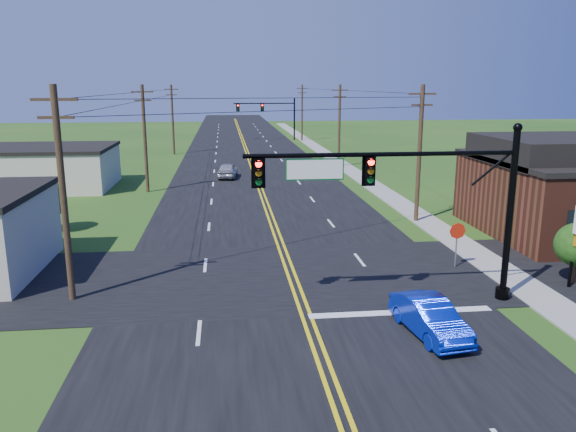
{
  "coord_description": "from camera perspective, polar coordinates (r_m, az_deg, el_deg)",
  "views": [
    {
      "loc": [
        -2.89,
        -13.44,
        8.96
      ],
      "look_at": [
        -0.23,
        10.0,
        3.44
      ],
      "focal_mm": 35.0,
      "sensor_mm": 36.0,
      "label": 1
    }
  ],
  "objects": [
    {
      "name": "ground",
      "position": [
        16.41,
        5.04,
        -19.98
      ],
      "size": [
        260.0,
        260.0,
        0.0
      ],
      "primitive_type": "plane",
      "color": "#1E4714",
      "rests_on": "ground"
    },
    {
      "name": "road_main",
      "position": [
        64.13,
        -3.86,
        5.14
      ],
      "size": [
        16.0,
        220.0,
        0.04
      ],
      "primitive_type": "cube",
      "color": "black",
      "rests_on": "ground"
    },
    {
      "name": "road_cross",
      "position": [
        27.12,
        -0.01,
        -6.07
      ],
      "size": [
        70.0,
        10.0,
        0.04
      ],
      "primitive_type": "cube",
      "color": "black",
      "rests_on": "ground"
    },
    {
      "name": "sidewalk",
      "position": [
        55.81,
        7.5,
        3.87
      ],
      "size": [
        2.0,
        160.0,
        0.08
      ],
      "primitive_type": "cube",
      "color": "gray",
      "rests_on": "ground"
    },
    {
      "name": "signal_mast_main",
      "position": [
        23.01,
        11.95,
        2.35
      ],
      "size": [
        11.3,
        0.6,
        7.48
      ],
      "color": "black",
      "rests_on": "ground"
    },
    {
      "name": "signal_mast_far",
      "position": [
        93.83,
        -2.04,
        10.48
      ],
      "size": [
        10.98,
        0.6,
        7.48
      ],
      "color": "black",
      "rests_on": "ground"
    },
    {
      "name": "cream_bldg_far",
      "position": [
        54.37,
        -23.74,
        4.56
      ],
      "size": [
        12.2,
        9.2,
        3.7
      ],
      "color": "beige",
      "rests_on": "ground"
    },
    {
      "name": "utility_pole_left_a",
      "position": [
        24.72,
        -21.91,
        2.34
      ],
      "size": [
        1.8,
        0.28,
        9.0
      ],
      "color": "#322417",
      "rests_on": "ground"
    },
    {
      "name": "utility_pole_left_b",
      "position": [
        49.07,
        -14.34,
        7.82
      ],
      "size": [
        1.8,
        0.28,
        9.0
      ],
      "color": "#322417",
      "rests_on": "ground"
    },
    {
      "name": "utility_pole_left_c",
      "position": [
        75.84,
        -11.65,
        9.71
      ],
      "size": [
        1.8,
        0.28,
        9.0
      ],
      "color": "#322417",
      "rests_on": "ground"
    },
    {
      "name": "utility_pole_right_a",
      "position": [
        37.88,
        13.21,
        6.41
      ],
      "size": [
        1.8,
        0.28,
        9.0
      ],
      "color": "#322417",
      "rests_on": "ground"
    },
    {
      "name": "utility_pole_right_b",
      "position": [
        62.88,
        5.24,
        9.26
      ],
      "size": [
        1.8,
        0.28,
        9.0
      ],
      "color": "#322417",
      "rests_on": "ground"
    },
    {
      "name": "utility_pole_right_c",
      "position": [
        92.41,
        1.43,
        10.55
      ],
      "size": [
        1.8,
        0.28,
        9.0
      ],
      "color": "#322417",
      "rests_on": "ground"
    },
    {
      "name": "tree_right_back",
      "position": [
        44.19,
        18.95,
        4.19
      ],
      "size": [
        3.0,
        3.0,
        4.1
      ],
      "color": "#322417",
      "rests_on": "ground"
    },
    {
      "name": "tree_left",
      "position": [
        37.75,
        -23.49,
        1.7
      ],
      "size": [
        2.4,
        2.4,
        3.37
      ],
      "color": "#322417",
      "rests_on": "ground"
    },
    {
      "name": "blue_car",
      "position": [
        21.4,
        14.21,
        -10.04
      ],
      "size": [
        2.01,
        4.24,
        1.34
      ],
      "primitive_type": "imported",
      "rotation": [
        0.0,
        0.0,
        0.15
      ],
      "color": "#0820B5",
      "rests_on": "ground"
    },
    {
      "name": "distant_car",
      "position": [
        55.61,
        -6.16,
        4.6
      ],
      "size": [
        2.22,
        4.48,
        1.47
      ],
      "primitive_type": "imported",
      "rotation": [
        0.0,
        0.0,
        3.03
      ],
      "color": "#B6B7BC",
      "rests_on": "ground"
    },
    {
      "name": "stop_sign",
      "position": [
        29.09,
        16.81,
        -1.91
      ],
      "size": [
        0.83,
        0.09,
        2.32
      ],
      "rotation": [
        0.0,
        0.0,
        0.02
      ],
      "color": "slate",
      "rests_on": "ground"
    }
  ]
}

